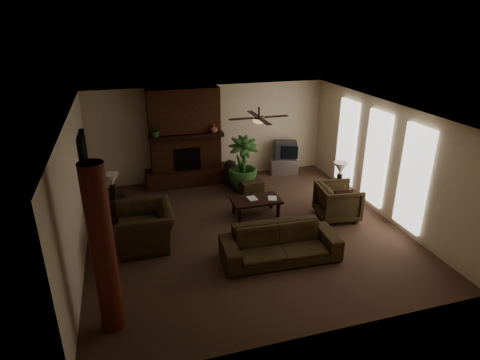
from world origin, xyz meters
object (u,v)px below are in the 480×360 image
object	(u,v)px
armchair_left	(145,220)
floor_vase	(230,171)
side_table_right	(339,196)
lamp_right	(340,170)
armchair_right	(338,200)
lamp_left	(112,181)
ottoman	(250,187)
log_column	(103,251)
tv_stand	(284,165)
floor_plant	(243,175)
sofa	(280,239)
coffee_table	(256,201)
side_table_left	(117,209)

from	to	relation	value
armchair_left	floor_vase	bearing A→B (deg)	135.58
side_table_right	lamp_right	world-z (taller)	lamp_right
armchair_right	lamp_left	xyz separation A→B (m)	(-5.22, 1.47, 0.52)
armchair_right	ottoman	xyz separation A→B (m)	(-1.60, 2.01, -0.28)
ottoman	armchair_right	bearing A→B (deg)	-51.33
ottoman	lamp_left	xyz separation A→B (m)	(-3.61, -0.54, 0.80)
log_column	floor_vase	distance (m)	6.16
tv_stand	floor_plant	distance (m)	1.85
log_column	armchair_right	distance (m)	5.87
floor_plant	armchair_right	bearing A→B (deg)	-53.71
sofa	lamp_left	world-z (taller)	lamp_left
tv_stand	ottoman	bearing A→B (deg)	-130.06
armchair_right	floor_plant	bearing A→B (deg)	43.21
lamp_right	armchair_right	bearing A→B (deg)	-119.98
floor_vase	coffee_table	bearing A→B (deg)	-86.75
floor_plant	side_table_right	bearing A→B (deg)	-39.72
side_table_left	coffee_table	bearing A→B (deg)	-12.70
side_table_right	sofa	bearing A→B (deg)	-142.11
sofa	floor_plant	xyz separation A→B (m)	(0.30, 3.62, -0.04)
sofa	tv_stand	distance (m)	4.89
tv_stand	lamp_right	xyz separation A→B (m)	(0.45, -2.60, 0.75)
armchair_right	lamp_right	bearing A→B (deg)	-23.06
log_column	armchair_right	size ratio (longest dim) A/B	2.91
sofa	armchair_left	size ratio (longest dim) A/B	1.80
side_table_right	lamp_right	xyz separation A→B (m)	(-0.03, 0.02, 0.73)
lamp_left	lamp_right	bearing A→B (deg)	-8.76
lamp_left	side_table_right	size ratio (longest dim) A/B	1.18
sofa	lamp_right	world-z (taller)	lamp_right
coffee_table	ottoman	world-z (taller)	coffee_table
armchair_left	ottoman	distance (m)	3.57
armchair_left	side_table_left	world-z (taller)	armchair_left
lamp_left	tv_stand	bearing A→B (deg)	18.77
side_table_left	side_table_right	bearing A→B (deg)	-8.99
armchair_left	lamp_left	xyz separation A→B (m)	(-0.63, 1.39, 0.42)
log_column	floor_plant	distance (m)	5.97
armchair_right	coffee_table	world-z (taller)	armchair_right
coffee_table	side_table_right	distance (m)	2.26
log_column	side_table_left	size ratio (longest dim) A/B	5.09
floor_vase	side_table_right	world-z (taller)	floor_vase
log_column	tv_stand	xyz separation A→B (m)	(5.21, 5.55, -1.15)
coffee_table	floor_plant	bearing A→B (deg)	84.75
sofa	side_table_right	world-z (taller)	sofa
floor_vase	lamp_left	distance (m)	3.53
log_column	lamp_left	xyz separation A→B (m)	(0.08, 3.81, -0.40)
lamp_right	tv_stand	bearing A→B (deg)	99.74
tv_stand	log_column	bearing A→B (deg)	-121.80
lamp_right	armchair_left	bearing A→B (deg)	-173.85
lamp_left	floor_plant	bearing A→B (deg)	13.92
tv_stand	lamp_left	distance (m)	5.46
armchair_left	floor_vase	distance (m)	3.74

